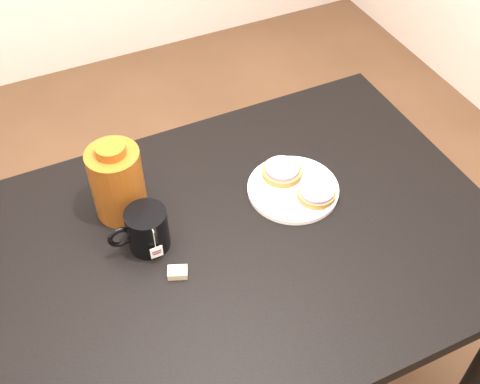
{
  "coord_description": "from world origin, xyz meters",
  "views": [
    {
      "loc": [
        -0.33,
        -0.83,
        1.88
      ],
      "look_at": [
        0.1,
        0.09,
        0.81
      ],
      "focal_mm": 45.0,
      "sensor_mm": 36.0,
      "label": 1
    }
  ],
  "objects_px": {
    "table": "(218,267)",
    "bagel_back": "(282,171)",
    "bagel_front": "(316,193)",
    "mug": "(146,229)",
    "teabag_pouch": "(178,272)",
    "plate": "(293,188)",
    "bagel_package": "(117,182)"
  },
  "relations": [
    {
      "from": "bagel_front",
      "to": "bagel_back",
      "type": "bearing_deg",
      "value": 111.25
    },
    {
      "from": "bagel_package",
      "to": "mug",
      "type": "bearing_deg",
      "value": -80.67
    },
    {
      "from": "plate",
      "to": "table",
      "type": "bearing_deg",
      "value": -161.56
    },
    {
      "from": "teabag_pouch",
      "to": "bagel_package",
      "type": "distance_m",
      "value": 0.27
    },
    {
      "from": "teabag_pouch",
      "to": "bagel_back",
      "type": "bearing_deg",
      "value": 25.84
    },
    {
      "from": "bagel_back",
      "to": "mug",
      "type": "relative_size",
      "value": 1.0
    },
    {
      "from": "bagel_front",
      "to": "bagel_package",
      "type": "relative_size",
      "value": 0.5
    },
    {
      "from": "bagel_back",
      "to": "bagel_front",
      "type": "height_order",
      "value": "same"
    },
    {
      "from": "mug",
      "to": "bagel_package",
      "type": "distance_m",
      "value": 0.14
    },
    {
      "from": "plate",
      "to": "mug",
      "type": "bearing_deg",
      "value": -178.72
    },
    {
      "from": "plate",
      "to": "bagel_package",
      "type": "height_order",
      "value": "bagel_package"
    },
    {
      "from": "table",
      "to": "teabag_pouch",
      "type": "height_order",
      "value": "teabag_pouch"
    },
    {
      "from": "bagel_back",
      "to": "mug",
      "type": "bearing_deg",
      "value": -170.84
    },
    {
      "from": "bagel_front",
      "to": "mug",
      "type": "distance_m",
      "value": 0.44
    },
    {
      "from": "bagel_front",
      "to": "teabag_pouch",
      "type": "xyz_separation_m",
      "value": [
        -0.41,
        -0.07,
        -0.02
      ]
    },
    {
      "from": "plate",
      "to": "bagel_back",
      "type": "xyz_separation_m",
      "value": [
        -0.0,
        0.05,
        0.02
      ]
    },
    {
      "from": "plate",
      "to": "teabag_pouch",
      "type": "bearing_deg",
      "value": -161.73
    },
    {
      "from": "plate",
      "to": "bagel_package",
      "type": "distance_m",
      "value": 0.45
    },
    {
      "from": "plate",
      "to": "bagel_back",
      "type": "bearing_deg",
      "value": 94.5
    },
    {
      "from": "table",
      "to": "bagel_front",
      "type": "relative_size",
      "value": 12.87
    },
    {
      "from": "teabag_pouch",
      "to": "bagel_package",
      "type": "height_order",
      "value": "bagel_package"
    },
    {
      "from": "plate",
      "to": "bagel_front",
      "type": "distance_m",
      "value": 0.07
    },
    {
      "from": "bagel_front",
      "to": "teabag_pouch",
      "type": "bearing_deg",
      "value": -170.39
    },
    {
      "from": "bagel_back",
      "to": "bagel_package",
      "type": "distance_m",
      "value": 0.43
    },
    {
      "from": "bagel_back",
      "to": "bagel_front",
      "type": "bearing_deg",
      "value": -68.75
    },
    {
      "from": "plate",
      "to": "bagel_front",
      "type": "height_order",
      "value": "bagel_front"
    },
    {
      "from": "mug",
      "to": "teabag_pouch",
      "type": "xyz_separation_m",
      "value": [
        0.03,
        -0.11,
        -0.05
      ]
    },
    {
      "from": "table",
      "to": "plate",
      "type": "xyz_separation_m",
      "value": [
        0.25,
        0.08,
        0.09
      ]
    },
    {
      "from": "bagel_back",
      "to": "bagel_front",
      "type": "relative_size",
      "value": 1.33
    },
    {
      "from": "table",
      "to": "mug",
      "type": "bearing_deg",
      "value": 152.34
    },
    {
      "from": "table",
      "to": "bagel_back",
      "type": "height_order",
      "value": "bagel_back"
    },
    {
      "from": "bagel_package",
      "to": "plate",
      "type": "bearing_deg",
      "value": -16.58
    }
  ]
}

